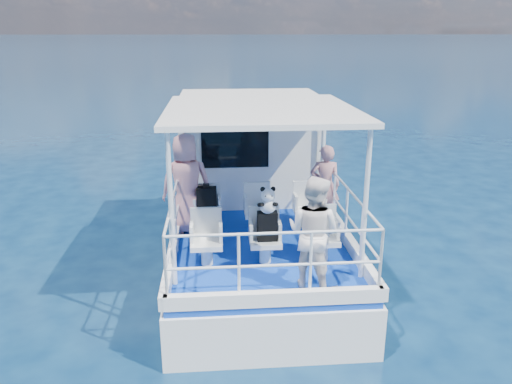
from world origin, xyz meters
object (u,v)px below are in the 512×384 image
passenger_port_fwd (187,184)px  backpack_center (267,226)px  panda (268,200)px  passenger_stbd_aft (313,233)px

passenger_port_fwd → backpack_center: bearing=129.0°
panda → passenger_stbd_aft: bearing=-54.6°
backpack_center → panda: panda is taller
passenger_stbd_aft → panda: passenger_stbd_aft is taller
passenger_stbd_aft → panda: (-0.55, 0.77, 0.23)m
passenger_stbd_aft → panda: size_ratio=3.97×
passenger_port_fwd → backpack_center: 1.91m
passenger_stbd_aft → backpack_center: size_ratio=3.55×
passenger_port_fwd → passenger_stbd_aft: bearing=126.2°
passenger_port_fwd → passenger_stbd_aft: passenger_port_fwd is taller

